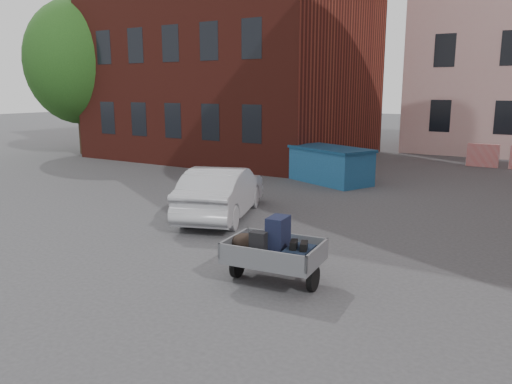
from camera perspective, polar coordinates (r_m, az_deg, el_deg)
The scene contains 7 objects.
ground at distance 10.63m, azimuth -0.40°, elevation -6.60°, with size 120.00×120.00×0.00m, color #38383A.
building_brick at distance 26.16m, azimuth -2.26°, elevation 19.74°, with size 12.00×10.00×14.00m, color #591E16.
far_building at distance 39.71m, azimuth -8.40°, elevation 12.53°, with size 6.00×6.00×8.00m, color maroon.
tree at distance 27.70m, azimuth -19.71°, elevation 14.84°, with size 5.28×5.28×8.30m.
trailer at distance 8.67m, azimuth 2.00°, elevation -6.67°, with size 1.70×1.87×1.20m.
dumpster at distance 18.26m, azimuth 8.51°, elevation 3.09°, with size 3.44×2.69×1.28m.
silver_car at distance 13.21m, azimuth -3.94°, elevation 0.03°, with size 1.43×4.09×1.35m, color #A9ABB0.
Camera 1 is at (5.33, -8.58, 3.34)m, focal length 35.00 mm.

